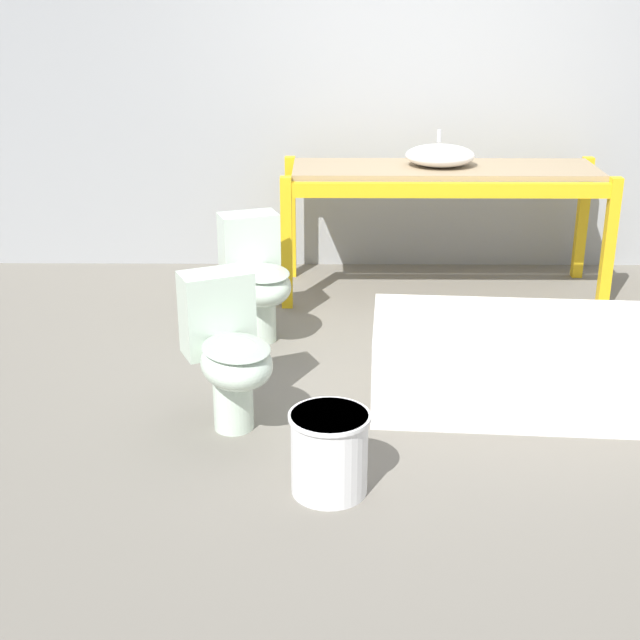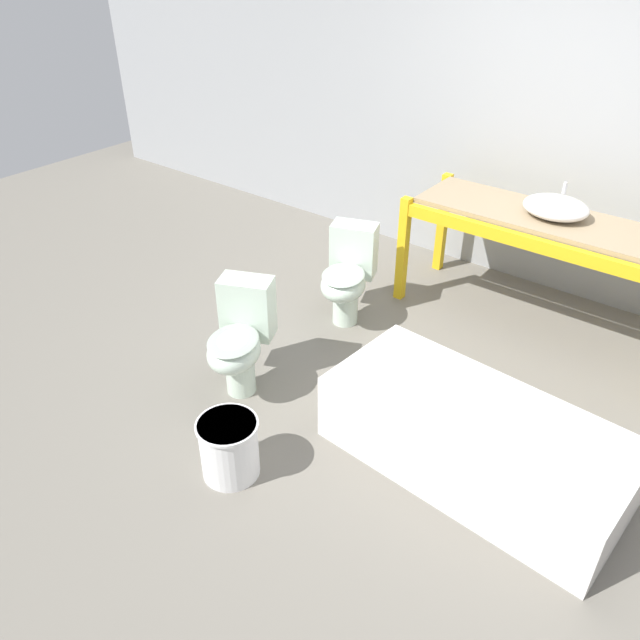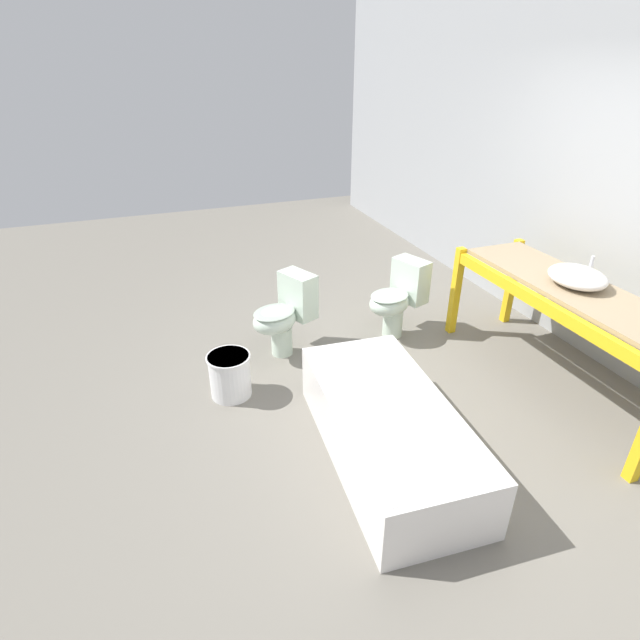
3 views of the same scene
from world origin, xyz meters
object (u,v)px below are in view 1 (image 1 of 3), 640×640
at_px(bathtub_main, 537,357).
at_px(toilet_near, 228,349).
at_px(sink_basin, 440,155).
at_px(bucket_white, 329,451).
at_px(toilet_far, 257,275).

relative_size(bathtub_main, toilet_near, 2.33).
relative_size(sink_basin, bathtub_main, 0.27).
distance_m(toilet_near, bucket_white, 0.78).
bearing_deg(toilet_near, sink_basin, 34.40).
bearing_deg(bathtub_main, toilet_near, -166.34).
bearing_deg(bucket_white, sink_basin, 74.28).
relative_size(bathtub_main, toilet_far, 2.33).
bearing_deg(toilet_near, bathtub_main, -14.67).
height_order(toilet_far, bucket_white, toilet_far).
distance_m(bathtub_main, bucket_white, 1.33).
distance_m(toilet_far, bucket_white, 1.74).
height_order(sink_basin, bathtub_main, sink_basin).
xyz_separation_m(bathtub_main, toilet_near, (-1.50, -0.25, 0.15)).
bearing_deg(bathtub_main, bucket_white, -136.56).
xyz_separation_m(sink_basin, toilet_far, (-1.13, -0.86, -0.53)).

